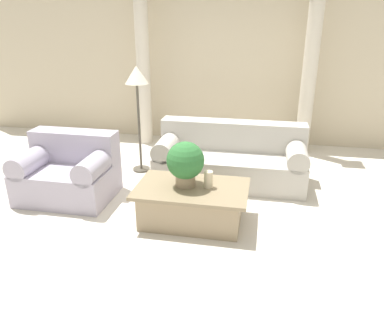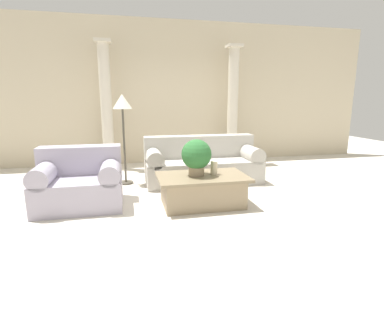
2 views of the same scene
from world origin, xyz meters
TOP-DOWN VIEW (x-y plane):
  - ground_plane at (0.00, 0.00)m, footprint 16.00×16.00m
  - wall_back at (0.00, 2.69)m, footprint 10.00×0.06m
  - sofa_long at (0.39, 0.78)m, footprint 2.03×0.85m
  - loveseat at (-1.59, -0.11)m, footprint 1.13×0.85m
  - coffee_table at (0.08, -0.44)m, footprint 1.24×0.78m
  - potted_plant at (-0.00, -0.42)m, footprint 0.42×0.42m
  - pillar_candle at (0.26, -0.41)m, footprint 0.10×0.10m
  - floor_lamp at (-0.97, 0.91)m, footprint 0.33×0.33m
  - column_left at (-1.31, 2.23)m, footprint 0.33×0.33m
  - column_right at (1.47, 2.23)m, footprint 0.33×0.33m

SIDE VIEW (x-z plane):
  - ground_plane at x=0.00m, z-range 0.00..0.00m
  - coffee_table at x=0.08m, z-range 0.01..0.43m
  - sofa_long at x=0.39m, z-range -0.07..0.74m
  - loveseat at x=-1.59m, z-range -0.06..0.75m
  - pillar_candle at x=0.26m, z-range 0.43..0.61m
  - potted_plant at x=0.00m, z-range 0.45..0.96m
  - floor_lamp at x=-0.97m, z-range 0.52..2.07m
  - column_left at x=-1.31m, z-range 0.03..2.66m
  - column_right at x=1.47m, z-range 0.03..2.66m
  - wall_back at x=0.00m, z-range 0.00..3.20m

